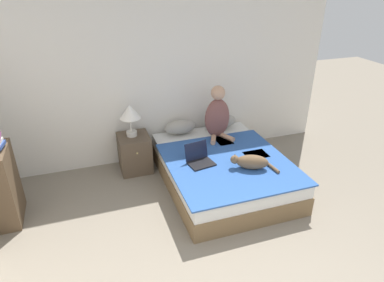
{
  "coord_description": "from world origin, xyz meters",
  "views": [
    {
      "loc": [
        -1.07,
        -1.22,
        2.65
      ],
      "look_at": [
        0.12,
        2.28,
        0.79
      ],
      "focal_mm": 32.0,
      "sensor_mm": 36.0,
      "label": 1
    }
  ],
  "objects": [
    {
      "name": "bookshelf",
      "position": [
        -2.04,
        2.52,
        0.46
      ],
      "size": [
        0.23,
        0.57,
        0.92
      ],
      "color": "brown",
      "rests_on": "ground_plane"
    },
    {
      "name": "laptop_open",
      "position": [
        0.24,
        2.33,
        0.49
      ],
      "size": [
        0.36,
        0.33,
        0.25
      ],
      "rotation": [
        0.0,
        0.0,
        0.17
      ],
      "color": "black",
      "rests_on": "bed"
    },
    {
      "name": "cat_tabby",
      "position": [
        0.79,
        1.99,
        0.53
      ],
      "size": [
        0.52,
        0.38,
        0.18
      ],
      "rotation": [
        0.0,
        0.0,
        2.72
      ],
      "color": "brown",
      "rests_on": "bed"
    },
    {
      "name": "bed",
      "position": [
        0.59,
        2.4,
        0.22
      ],
      "size": [
        1.54,
        1.99,
        0.44
      ],
      "color": "brown",
      "rests_on": "ground_plane"
    },
    {
      "name": "pillow_near",
      "position": [
        0.26,
        3.25,
        0.54
      ],
      "size": [
        0.48,
        0.25,
        0.21
      ],
      "color": "gray",
      "rests_on": "bed"
    },
    {
      "name": "person_sitting",
      "position": [
        0.74,
        2.96,
        0.78
      ],
      "size": [
        0.38,
        0.37,
        0.78
      ],
      "color": "brown",
      "rests_on": "bed"
    },
    {
      "name": "table_lamp",
      "position": [
        -0.47,
        3.19,
        0.88
      ],
      "size": [
        0.29,
        0.29,
        0.46
      ],
      "color": "beige",
      "rests_on": "nightstand"
    },
    {
      "name": "nightstand",
      "position": [
        -0.46,
        3.16,
        0.27
      ],
      "size": [
        0.44,
        0.48,
        0.54
      ],
      "color": "brown",
      "rests_on": "ground_plane"
    },
    {
      "name": "wall_back",
      "position": [
        0.0,
        3.47,
        1.27
      ],
      "size": [
        5.38,
        0.05,
        2.55
      ],
      "color": "silver",
      "rests_on": "ground_plane"
    },
    {
      "name": "pillow_far",
      "position": [
        0.93,
        3.25,
        0.54
      ],
      "size": [
        0.48,
        0.25,
        0.21
      ],
      "color": "gray",
      "rests_on": "bed"
    }
  ]
}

